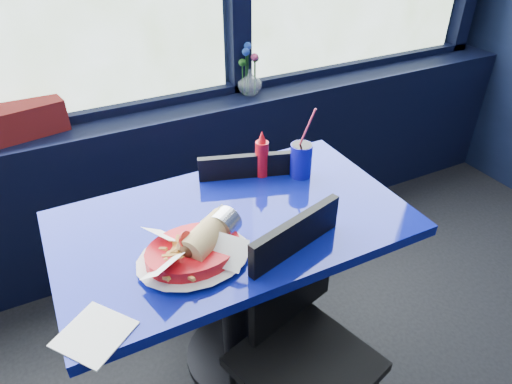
# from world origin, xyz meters

# --- Properties ---
(window_sill) EXTENTS (5.00, 0.26, 0.80)m
(window_sill) POSITION_xyz_m (0.00, 2.87, 0.40)
(window_sill) COLOR black
(window_sill) RESTS_ON ground
(near_table) EXTENTS (1.20, 0.70, 0.75)m
(near_table) POSITION_xyz_m (0.30, 2.00, 0.57)
(near_table) COLOR black
(near_table) RESTS_ON ground
(chair_near_front) EXTENTS (0.49, 0.49, 0.87)m
(chair_near_front) POSITION_xyz_m (0.38, 1.66, 0.50)
(chair_near_front) COLOR black
(chair_near_front) RESTS_ON ground
(chair_near_back) EXTENTS (0.48, 0.48, 0.85)m
(chair_near_back) POSITION_xyz_m (0.42, 2.33, 0.49)
(chair_near_back) COLOR black
(chair_near_back) RESTS_ON ground
(flower_vase) EXTENTS (0.16, 0.16, 0.26)m
(flower_vase) POSITION_xyz_m (0.80, 2.87, 0.88)
(flower_vase) COLOR silver
(flower_vase) RESTS_ON window_sill
(food_basket) EXTENTS (0.34, 0.34, 0.11)m
(food_basket) POSITION_xyz_m (0.11, 1.87, 0.79)
(food_basket) COLOR red
(food_basket) RESTS_ON near_table
(ketchup_bottle) EXTENTS (0.05, 0.05, 0.19)m
(ketchup_bottle) POSITION_xyz_m (0.52, 2.21, 0.83)
(ketchup_bottle) COLOR red
(ketchup_bottle) RESTS_ON near_table
(soda_cup) EXTENTS (0.09, 0.09, 0.29)m
(soda_cup) POSITION_xyz_m (0.66, 2.14, 0.82)
(soda_cup) COLOR #0F0D98
(soda_cup) RESTS_ON near_table
(napkin) EXTENTS (0.23, 0.23, 0.00)m
(napkin) POSITION_xyz_m (-0.22, 1.72, 0.75)
(napkin) COLOR white
(napkin) RESTS_ON near_table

